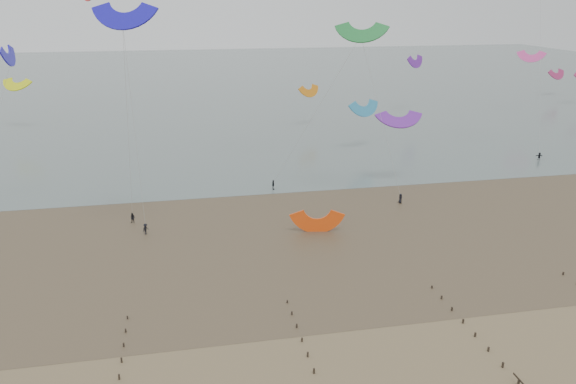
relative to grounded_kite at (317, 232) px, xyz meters
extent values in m
plane|color=brown|center=(-12.43, -31.71, 0.00)|extent=(500.00, 500.00, 0.00)
plane|color=#475654|center=(-12.43, 168.29, 0.03)|extent=(500.00, 500.00, 0.00)
plane|color=#473A28|center=(-12.43, 3.29, 0.01)|extent=(500.00, 500.00, 0.00)
ellipsoid|color=slate|center=(-30.43, -9.71, 0.01)|extent=(23.60, 14.36, 0.01)
ellipsoid|color=slate|center=(-0.43, 6.29, 0.01)|extent=(33.64, 18.32, 0.01)
ellipsoid|color=slate|center=(32.57, -1.71, 0.01)|extent=(19.65, 13.67, 0.01)
cube|color=black|center=(-26.43, -30.24, 0.23)|extent=(0.16, 0.16, 0.57)
cube|color=black|center=(-26.43, -27.61, 0.22)|extent=(0.16, 0.16, 0.54)
cube|color=black|center=(-26.43, -24.98, 0.20)|extent=(0.16, 0.16, 0.51)
cube|color=black|center=(-26.43, -22.34, 0.19)|extent=(0.16, 0.16, 0.48)
cube|color=black|center=(-26.43, -19.71, 0.17)|extent=(0.16, 0.16, 0.45)
cube|color=black|center=(-8.43, -32.87, 0.25)|extent=(0.16, 0.16, 0.59)
cube|color=black|center=(-8.43, -30.24, 0.23)|extent=(0.16, 0.16, 0.57)
cube|color=black|center=(-8.43, -27.61, 0.22)|extent=(0.16, 0.16, 0.54)
cube|color=black|center=(-8.43, -24.98, 0.20)|extent=(0.16, 0.16, 0.51)
cube|color=black|center=(-8.43, -22.34, 0.19)|extent=(0.16, 0.16, 0.48)
cube|color=black|center=(-8.43, -19.71, 0.17)|extent=(0.16, 0.16, 0.45)
cube|color=black|center=(9.57, -38.13, 0.28)|extent=(0.16, 0.16, 0.65)
cube|color=black|center=(9.57, -35.50, 0.26)|extent=(0.16, 0.16, 0.62)
cube|color=black|center=(9.57, -32.87, 0.25)|extent=(0.16, 0.16, 0.59)
cube|color=black|center=(9.57, -30.24, 0.23)|extent=(0.16, 0.16, 0.57)
cube|color=black|center=(9.57, -27.61, 0.22)|extent=(0.16, 0.16, 0.54)
cube|color=black|center=(9.57, -24.98, 0.20)|extent=(0.16, 0.16, 0.51)
cube|color=black|center=(9.57, -22.34, 0.19)|extent=(0.16, 0.16, 0.48)
cube|color=black|center=(9.57, -19.71, 0.17)|extent=(0.16, 0.16, 0.45)
cube|color=black|center=(27.57, -19.71, 0.17)|extent=(0.16, 0.16, 0.45)
imported|color=black|center=(-25.41, 3.99, 0.86)|extent=(1.22, 1.26, 1.73)
imported|color=black|center=(-3.20, 20.69, 0.92)|extent=(0.68, 1.15, 1.83)
imported|color=black|center=(-27.60, 8.99, 0.83)|extent=(0.96, 0.85, 1.66)
imported|color=black|center=(57.11, 29.18, 0.84)|extent=(1.63, 0.92, 1.68)
imported|color=black|center=(17.11, 9.39, 0.85)|extent=(0.70, 0.92, 1.70)
camera|label=1|loc=(-19.41, -75.99, 33.66)|focal=35.00mm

